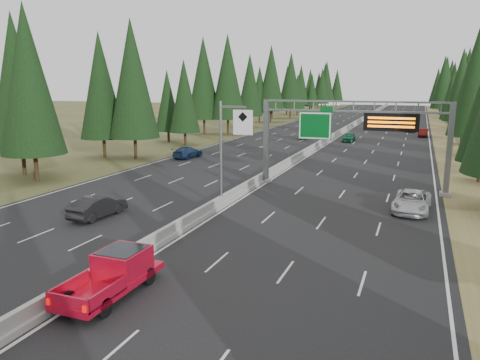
% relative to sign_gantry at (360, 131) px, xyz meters
% --- Properties ---
extents(road, '(32.00, 260.00, 0.08)m').
position_rel_sign_gantry_xyz_m(road, '(-8.92, 45.12, -5.23)').
color(road, black).
rests_on(road, ground).
extents(shoulder_right, '(3.60, 260.00, 0.06)m').
position_rel_sign_gantry_xyz_m(shoulder_right, '(8.88, 45.12, -5.24)').
color(shoulder_right, olive).
rests_on(shoulder_right, ground).
extents(shoulder_left, '(3.60, 260.00, 0.06)m').
position_rel_sign_gantry_xyz_m(shoulder_left, '(-26.72, 45.12, -5.24)').
color(shoulder_left, '#3D421E').
rests_on(shoulder_left, ground).
extents(median_barrier, '(0.70, 260.00, 0.85)m').
position_rel_sign_gantry_xyz_m(median_barrier, '(-8.92, 45.12, -4.85)').
color(median_barrier, gray).
rests_on(median_barrier, road).
extents(sign_gantry, '(16.75, 0.98, 7.80)m').
position_rel_sign_gantry_xyz_m(sign_gantry, '(0.00, 0.00, 0.00)').
color(sign_gantry, slate).
rests_on(sign_gantry, road).
extents(hov_sign_pole, '(2.80, 0.50, 8.00)m').
position_rel_sign_gantry_xyz_m(hov_sign_pole, '(-8.33, -9.92, -0.54)').
color(hov_sign_pole, slate).
rests_on(hov_sign_pole, road).
extents(tree_row_left, '(11.60, 242.32, 18.75)m').
position_rel_sign_gantry_xyz_m(tree_row_left, '(-30.79, 36.79, 4.05)').
color(tree_row_left, black).
rests_on(tree_row_left, ground).
extents(silver_minivan, '(2.84, 5.59, 1.51)m').
position_rel_sign_gantry_xyz_m(silver_minivan, '(4.70, -6.08, -4.43)').
color(silver_minivan, '#B2B3B7').
rests_on(silver_minivan, road).
extents(red_pickup, '(2.04, 5.72, 1.86)m').
position_rel_sign_gantry_xyz_m(red_pickup, '(-7.42, -25.29, -4.16)').
color(red_pickup, black).
rests_on(red_pickup, road).
extents(car_ahead_green, '(1.85, 4.46, 1.51)m').
position_rel_sign_gantry_xyz_m(car_ahead_green, '(-5.73, 35.26, -4.43)').
color(car_ahead_green, '#135536').
rests_on(car_ahead_green, road).
extents(car_ahead_dkred, '(1.70, 4.39, 1.43)m').
position_rel_sign_gantry_xyz_m(car_ahead_dkred, '(5.58, 47.09, -4.48)').
color(car_ahead_dkred, '#560F0C').
rests_on(car_ahead_dkred, road).
extents(car_ahead_dkgrey, '(2.32, 5.34, 1.53)m').
position_rel_sign_gantry_xyz_m(car_ahead_dkgrey, '(3.18, 56.07, -4.42)').
color(car_ahead_dkgrey, '#232326').
rests_on(car_ahead_dkgrey, road).
extents(car_ahead_white, '(2.58, 4.82, 1.29)m').
position_rel_sign_gantry_xyz_m(car_ahead_white, '(0.02, 79.80, -4.55)').
color(car_ahead_white, silver).
rests_on(car_ahead_white, road).
extents(car_ahead_far, '(2.07, 4.81, 1.62)m').
position_rel_sign_gantry_xyz_m(car_ahead_far, '(-5.48, 93.15, -4.38)').
color(car_ahead_far, black).
rests_on(car_ahead_far, road).
extents(car_onc_near, '(1.94, 4.70, 1.51)m').
position_rel_sign_gantry_xyz_m(car_onc_near, '(-15.93, -15.61, -4.43)').
color(car_onc_near, black).
rests_on(car_onc_near, road).
extents(car_onc_blue, '(2.41, 5.09, 1.44)m').
position_rel_sign_gantry_xyz_m(car_onc_blue, '(-22.37, 10.72, -4.47)').
color(car_onc_blue, navy).
rests_on(car_onc_blue, road).
extents(car_onc_white, '(2.09, 4.34, 1.43)m').
position_rel_sign_gantry_xyz_m(car_onc_white, '(-13.42, 36.84, -4.47)').
color(car_onc_white, '#BBBBBB').
rests_on(car_onc_white, road).
extents(car_onc_far, '(2.99, 6.06, 1.65)m').
position_rel_sign_gantry_xyz_m(car_onc_far, '(-20.12, 74.80, -4.36)').
color(car_onc_far, black).
rests_on(car_onc_far, road).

